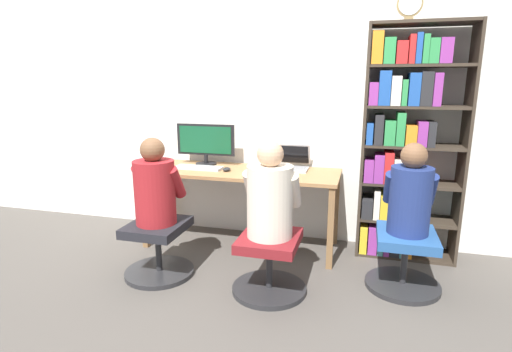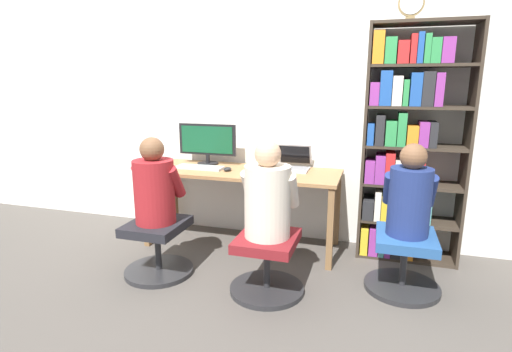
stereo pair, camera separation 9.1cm
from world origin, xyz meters
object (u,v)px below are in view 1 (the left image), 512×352
desktop_monitor (206,143)px  laptop (291,164)px  person_at_monitor (155,187)px  bookshelf (403,146)px  office_chair_left (158,247)px  keyboard (199,168)px  desk_clock (410,5)px  person_near_shelf (410,195)px  person_at_laptop (270,196)px  office_chair_right (269,262)px  office_chair_side (405,259)px

desktop_monitor → laptop: (0.83, 0.01, -0.16)m
laptop → desktop_monitor: bearing=-179.1°
person_at_monitor → bookshelf: (1.82, 0.88, 0.25)m
bookshelf → desktop_monitor: bearing=179.6°
bookshelf → office_chair_left: bearing=-154.2°
laptop → keyboard: (-0.81, -0.22, -0.03)m
keyboard → desk_clock: 2.17m
keyboard → desk_clock: (1.71, 0.12, 1.33)m
bookshelf → person_near_shelf: 0.64m
person_at_monitor → bookshelf: bookshelf is taller
office_chair_left → keyboard: bearing=84.6°
person_at_laptop → person_near_shelf: 1.00m
keyboard → person_near_shelf: size_ratio=0.66×
desk_clock → person_near_shelf: bearing=-82.3°
office_chair_right → office_chair_side: bearing=18.8°
keyboard → person_near_shelf: 1.82m
office_chair_right → person_at_laptop: 0.49m
desk_clock → laptop: bearing=173.5°
office_chair_right → person_near_shelf: size_ratio=0.83×
office_chair_left → person_near_shelf: bearing=9.1°
person_at_monitor → person_near_shelf: 1.87m
office_chair_right → office_chair_side: same height
laptop → keyboard: bearing=-164.7°
desktop_monitor → office_chair_side: bearing=-18.6°
office_chair_right → desk_clock: (0.88, 0.84, 1.83)m
person_near_shelf → person_at_laptop: bearing=-161.2°
person_at_monitor → office_chair_side: person_at_monitor is taller
desktop_monitor → bookshelf: bearing=-0.4°
person_at_monitor → desk_clock: desk_clock is taller
office_chair_left → person_at_monitor: 0.49m
desk_clock → bookshelf: bearing=60.0°
desk_clock → office_chair_side: size_ratio=0.39×
person_at_monitor → office_chair_left: bearing=-90.0°
office_chair_left → bookshelf: bookshelf is taller
office_chair_left → person_at_monitor: size_ratio=0.82×
desktop_monitor → desk_clock: desk_clock is taller
office_chair_left → bookshelf: (1.82, 0.88, 0.74)m
keyboard → bookshelf: bookshelf is taller
bookshelf → office_chair_side: bearing=-87.6°
keyboard → office_chair_side: bearing=-12.5°
person_at_monitor → office_chair_side: bearing=8.8°
desktop_monitor → person_at_laptop: bearing=-47.2°
laptop → office_chair_left: bearing=-134.1°
bookshelf → desk_clock: bearing=-120.0°
office_chair_right → person_at_laptop: person_at_laptop is taller
office_chair_right → person_at_monitor: person_at_monitor is taller
laptop → bookshelf: (0.94, -0.03, 0.21)m
office_chair_left → office_chair_side: (1.85, 0.29, 0.00)m
laptop → bookshelf: bearing=-1.6°
person_at_laptop → office_chair_side: (0.94, 0.32, -0.49)m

